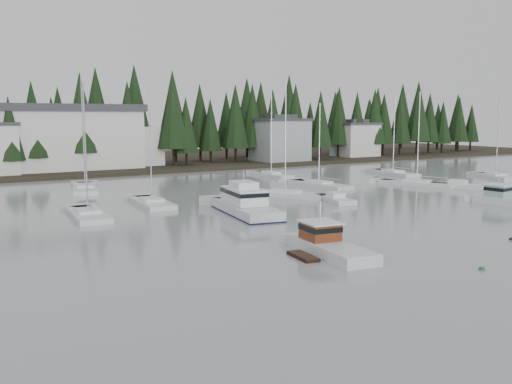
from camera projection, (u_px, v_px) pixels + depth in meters
far_shore_land at (74, 164)px, 111.82m from camera, size 240.00×54.00×1.00m
conifer_treeline at (90, 169)px, 102.60m from camera, size 200.00×22.00×20.00m
house_east_a at (280, 139)px, 114.32m from camera, size 10.60×8.48×9.25m
house_east_b at (355, 139)px, 127.72m from camera, size 9.54×7.42×8.25m
harbor_inn at (78, 138)px, 97.21m from camera, size 29.50×11.50×10.90m
lobster_boat_brown at (328, 247)px, 39.06m from camera, size 4.82×8.27×3.94m
cabin_cruiser_center at (245, 206)px, 55.09m from camera, size 5.48×11.67×4.82m
lobster_boat_teal at (508, 200)px, 60.61m from camera, size 3.48×7.63×4.09m
sailboat_0 at (393, 174)px, 92.52m from camera, size 4.64×10.95×13.17m
sailboat_1 at (271, 176)px, 89.77m from camera, size 2.79×9.60×13.37m
sailboat_2 at (88, 216)px, 53.29m from camera, size 3.89×9.31×12.88m
sailboat_3 at (495, 178)px, 87.05m from camera, size 5.96×9.20×13.41m
sailboat_5 at (319, 186)px, 76.71m from camera, size 3.60×10.50×11.65m
sailboat_7 at (417, 185)px, 78.16m from camera, size 6.12×10.68×13.18m
sailboat_8 at (285, 196)px, 67.18m from camera, size 7.21×10.56×13.89m
sailboat_9 at (152, 204)px, 60.59m from camera, size 3.85×9.14×13.80m
sailboat_10 at (85, 190)px, 72.85m from camera, size 5.59×11.37×15.05m
runabout_1 at (336, 200)px, 63.05m from camera, size 3.69×6.49×1.42m
runabout_2 at (458, 186)px, 75.68m from camera, size 4.40×7.28×1.42m
mooring_buoy_green at (482, 270)px, 35.00m from camera, size 0.40×0.40×0.40m
mooring_buoy_dark at (511, 240)px, 43.47m from camera, size 0.39×0.39×0.39m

